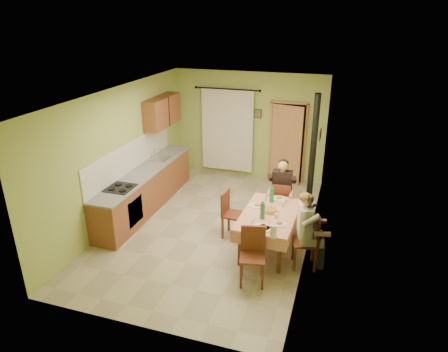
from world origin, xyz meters
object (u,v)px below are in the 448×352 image
(dining_table, at_px, (269,231))
(chair_near, at_px, (252,267))
(chair_far, at_px, (280,211))
(man_right, at_px, (307,222))
(stove_flue, at_px, (310,182))
(chair_right, at_px, (305,252))
(chair_left, at_px, (233,223))
(man_far, at_px, (282,185))

(dining_table, relative_size, chair_near, 1.71)
(dining_table, distance_m, chair_far, 1.06)
(chair_far, distance_m, chair_near, 2.11)
(chair_far, bearing_deg, dining_table, -95.33)
(chair_far, xyz_separation_m, chair_near, (-0.09, -2.11, 0.00))
(man_right, bearing_deg, chair_far, 12.75)
(dining_table, height_order, chair_near, chair_near)
(man_right, distance_m, stove_flue, 1.41)
(dining_table, distance_m, chair_right, 0.80)
(chair_left, bearing_deg, chair_right, 72.66)
(chair_far, relative_size, man_far, 0.69)
(chair_right, bearing_deg, stove_flue, -8.00)
(chair_far, relative_size, chair_left, 1.00)
(chair_left, bearing_deg, dining_table, 75.85)
(chair_near, bearing_deg, dining_table, -105.10)
(chair_far, relative_size, chair_near, 0.99)
(chair_left, distance_m, man_far, 1.28)
(chair_far, relative_size, man_right, 0.69)
(chair_right, bearing_deg, man_right, 90.00)
(man_right, bearing_deg, chair_near, 120.18)
(chair_right, distance_m, man_far, 1.67)
(chair_far, xyz_separation_m, stove_flue, (0.56, 0.00, 0.74))
(chair_far, xyz_separation_m, man_right, (0.67, -1.39, 0.59))
(chair_near, xyz_separation_m, man_far, (0.09, 2.12, 0.59))
(stove_flue, bearing_deg, chair_left, -149.83)
(chair_left, relative_size, man_far, 0.69)
(chair_far, height_order, man_far, man_far)
(chair_far, bearing_deg, stove_flue, -3.35)
(chair_near, height_order, chair_right, same)
(chair_left, bearing_deg, chair_far, 139.03)
(chair_near, height_order, man_right, man_right)
(chair_right, height_order, man_far, man_far)
(chair_right, bearing_deg, dining_table, 51.97)
(chair_far, distance_m, man_far, 0.59)
(chair_right, xyz_separation_m, man_right, (-0.01, -0.00, 0.59))
(chair_near, distance_m, man_far, 2.20)
(man_far, bearing_deg, chair_near, -95.70)
(man_right, bearing_deg, stove_flue, -8.56)
(dining_table, relative_size, chair_left, 1.73)
(chair_near, distance_m, man_right, 1.20)
(dining_table, distance_m, man_right, 0.93)
(chair_right, bearing_deg, chair_near, 119.81)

